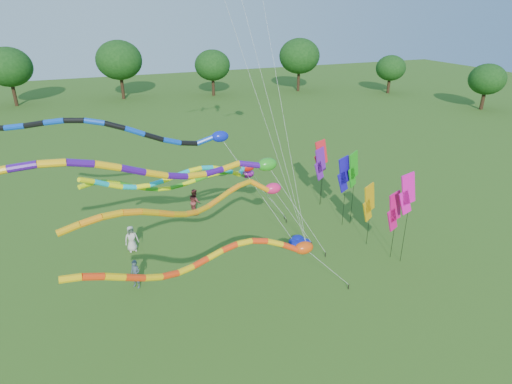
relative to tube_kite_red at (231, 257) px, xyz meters
name	(u,v)px	position (x,y,z in m)	size (l,w,h in m)	color
ground	(300,294)	(4.04, 1.25, -3.95)	(160.00, 160.00, 0.00)	#285617
tree_ring	(250,185)	(2.11, 3.30, 1.64)	(118.75, 118.86, 9.56)	#382314
tube_kite_red	(231,257)	(0.00, 0.00, 0.00)	(12.83, 2.08, 5.94)	black
tube_kite_orange	(214,200)	(0.04, 2.40, 1.60)	(12.97, 5.64, 7.40)	black
tube_kite_purple	(165,169)	(-1.99, 2.57, 3.31)	(17.28, 2.38, 9.20)	black
tube_kite_blue	(125,132)	(-3.10, 6.78, 3.95)	(16.62, 2.17, 9.59)	black
tube_kite_cyan	(199,174)	(0.33, 6.00, 1.53)	(12.15, 4.42, 7.24)	black
tube_kite_green	(196,179)	(0.37, 6.98, 0.85)	(12.34, 4.19, 6.73)	black
banner_pole_magenta_a	(394,211)	(10.38, 2.33, -0.88)	(1.15, 0.31, 4.32)	black
banner_pole_green	(353,170)	(10.59, 6.79, 0.02)	(1.09, 0.55, 5.24)	black
banner_pole_orange	(369,203)	(9.99, 4.11, -1.04)	(1.13, 0.45, 4.16)	black
banner_pole_blue_b	(344,175)	(9.95, 6.84, -0.25)	(1.15, 0.32, 4.96)	black
banner_pole_magenta_b	(407,194)	(10.62, 1.81, 0.35)	(1.16, 0.08, 5.57)	black
banner_pole_violet	(320,164)	(10.17, 10.20, -0.68)	(1.13, 0.41, 4.53)	black
banner_pole_red	(321,156)	(10.32, 10.40, -0.20)	(1.16, 0.15, 5.01)	black
blue_nylon_heap	(297,242)	(6.15, 5.67, -3.74)	(1.34, 1.64, 0.44)	#0B1699
person_a	(131,239)	(-3.34, 8.84, -3.13)	(0.80, 0.52, 1.64)	beige
person_b	(135,274)	(-3.61, 5.03, -3.15)	(0.58, 0.38, 1.59)	#394550
person_c	(195,201)	(1.45, 12.33, -3.02)	(0.90, 0.70, 1.85)	brown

